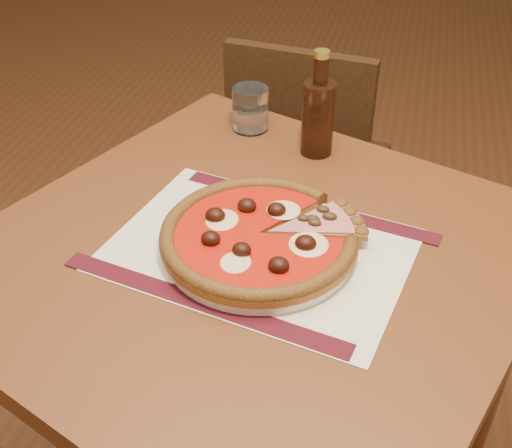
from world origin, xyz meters
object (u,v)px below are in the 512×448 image
(chair_far, at_px, (306,158))
(pizza, at_px, (259,234))
(plate, at_px, (259,245))
(bottle, at_px, (318,115))
(table, at_px, (253,295))
(water_glass, at_px, (250,109))

(chair_far, relative_size, pizza, 2.67)
(plate, height_order, bottle, bottle)
(table, xyz_separation_m, pizza, (0.01, -0.01, 0.13))
(plate, relative_size, bottle, 1.44)
(chair_far, height_order, water_glass, water_glass)
(pizza, distance_m, bottle, 0.32)
(chair_far, distance_m, water_glass, 0.52)
(table, xyz_separation_m, chair_far, (-0.05, 0.77, -0.19))
(pizza, height_order, bottle, bottle)
(water_glass, bearing_deg, pizza, -73.70)
(plate, distance_m, pizza, 0.02)
(table, relative_size, chair_far, 1.29)
(chair_far, xyz_separation_m, bottle, (0.09, -0.46, 0.37))
(chair_far, relative_size, plate, 2.76)
(table, distance_m, chair_far, 0.80)
(water_glass, bearing_deg, bottle, -23.17)
(chair_far, xyz_separation_m, water_glass, (-0.05, -0.40, 0.34))
(table, height_order, chair_far, chair_far)
(table, bearing_deg, water_glass, 105.01)
(pizza, xyz_separation_m, water_glass, (-0.11, 0.38, 0.01))
(water_glass, bearing_deg, chair_far, 82.27)
(chair_far, relative_size, bottle, 3.98)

